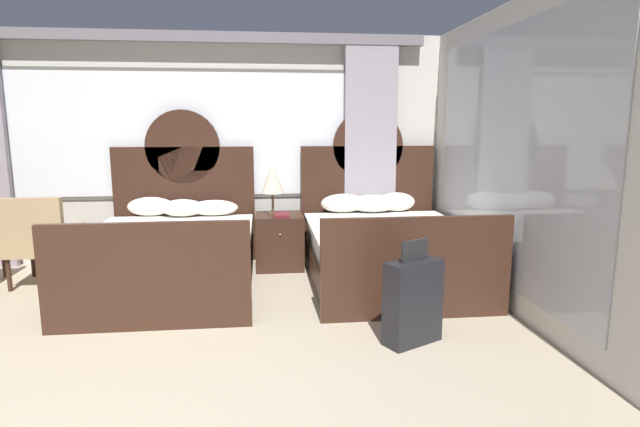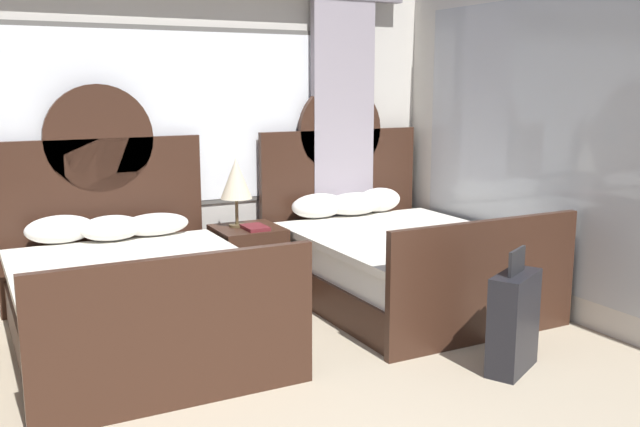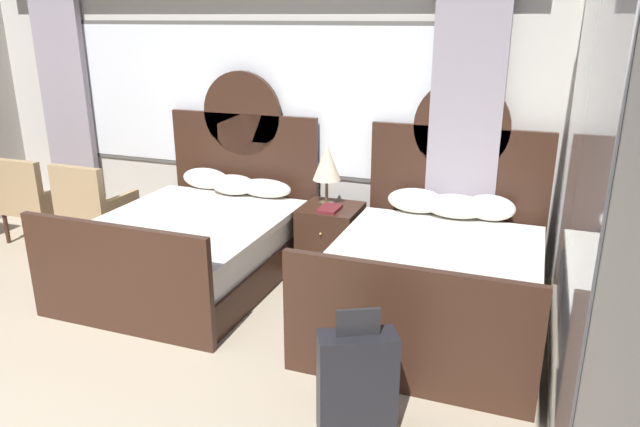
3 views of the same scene
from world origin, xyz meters
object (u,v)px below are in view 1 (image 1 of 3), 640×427
at_px(table_lamp_on_nightstand, 272,179).
at_px(book_on_nightstand, 281,215).
at_px(armchair_by_window_left, 40,239).
at_px(bed_near_window, 172,252).
at_px(bed_near_mirror, 385,246).
at_px(suitcase_on_floor, 413,301).
at_px(nightstand_between_beds, 279,241).

height_order(table_lamp_on_nightstand, book_on_nightstand, table_lamp_on_nightstand).
height_order(table_lamp_on_nightstand, armchair_by_window_left, table_lamp_on_nightstand).
relative_size(bed_near_window, bed_near_mirror, 1.00).
bearing_deg(bed_near_window, book_on_nightstand, 23.72).
height_order(book_on_nightstand, armchair_by_window_left, armchair_by_window_left).
relative_size(bed_near_mirror, armchair_by_window_left, 2.32).
xyz_separation_m(bed_near_window, suitcase_on_floor, (2.04, -1.60, -0.04)).
relative_size(book_on_nightstand, armchair_by_window_left, 0.28).
distance_m(table_lamp_on_nightstand, suitcase_on_floor, 2.57).
bearing_deg(suitcase_on_floor, bed_near_mirror, 84.01).
bearing_deg(bed_near_window, table_lamp_on_nightstand, 32.97).
relative_size(nightstand_between_beds, table_lamp_on_nightstand, 1.07).
bearing_deg(book_on_nightstand, bed_near_window, -156.28).
xyz_separation_m(book_on_nightstand, armchair_by_window_left, (-2.46, -0.31, -0.14)).
bearing_deg(book_on_nightstand, bed_near_mirror, -24.32).
distance_m(table_lamp_on_nightstand, armchair_by_window_left, 2.48).
bearing_deg(table_lamp_on_nightstand, bed_near_mirror, -29.62).
bearing_deg(bed_near_mirror, nightstand_between_beds, 151.59).
relative_size(nightstand_between_beds, suitcase_on_floor, 0.78).
bearing_deg(nightstand_between_beds, armchair_by_window_left, -170.31).
xyz_separation_m(bed_near_window, table_lamp_on_nightstand, (1.04, 0.67, 0.66)).
relative_size(bed_near_mirror, suitcase_on_floor, 2.71).
distance_m(bed_near_mirror, book_on_nightstand, 1.22).
xyz_separation_m(nightstand_between_beds, armchair_by_window_left, (-2.44, -0.42, 0.18)).
relative_size(table_lamp_on_nightstand, book_on_nightstand, 2.23).
distance_m(nightstand_between_beds, table_lamp_on_nightstand, 0.72).
height_order(bed_near_mirror, suitcase_on_floor, bed_near_mirror).
bearing_deg(book_on_nightstand, suitcase_on_floor, -66.45).
relative_size(table_lamp_on_nightstand, suitcase_on_floor, 0.72).
bearing_deg(table_lamp_on_nightstand, suitcase_on_floor, -66.17).
bearing_deg(book_on_nightstand, armchair_by_window_left, -172.87).
distance_m(bed_near_mirror, armchair_by_window_left, 3.55).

